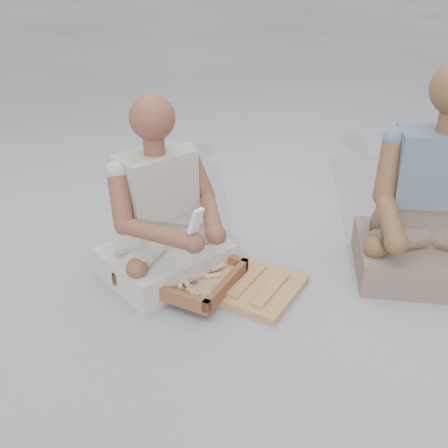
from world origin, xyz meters
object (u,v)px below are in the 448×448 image
Objects in this scene: tool_tray at (182,274)px; craftsman at (163,218)px; carved_panel at (236,281)px; companion at (434,210)px.

craftsman reaches higher than tool_tray.
tool_tray is at bearing -146.30° from carved_panel.
carved_panel is at bearing 15.60° from companion.
companion is (0.66, 0.58, 0.30)m from carved_panel.
tool_tray is at bearing 86.34° from craftsman.
craftsman is 0.86× the size of companion.
companion is (0.99, 0.67, 0.04)m from craftsman.
carved_panel is at bearing 120.04° from craftsman.
tool_tray reaches higher than carved_panel.
tool_tray is 0.26m from craftsman.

